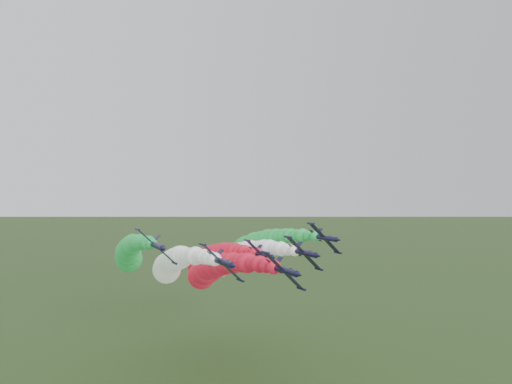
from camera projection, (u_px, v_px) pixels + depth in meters
jet_lead at (211, 270)px, 137.61m from camera, size 16.80×79.66×20.26m
jet_inner_left at (171, 265)px, 140.08m from camera, size 16.54×79.39×20.00m
jet_inner_right at (230, 258)px, 150.97m from camera, size 16.80×79.65×20.26m
jet_outer_left at (130, 254)px, 146.28m from camera, size 16.34×79.19×19.80m
jet_outer_right at (251, 247)px, 162.44m from camera, size 16.73×79.58×20.19m
jet_trail at (206, 259)px, 160.95m from camera, size 16.47×79.33×19.93m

